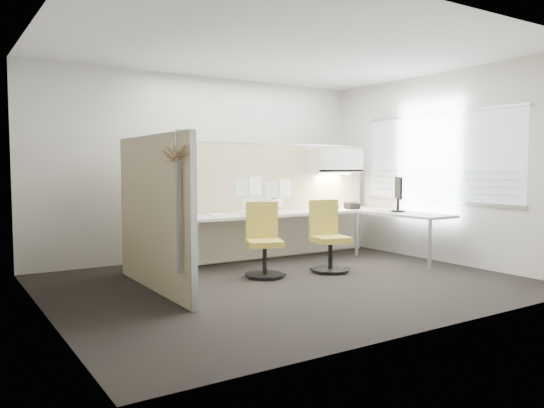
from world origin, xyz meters
TOP-DOWN VIEW (x-y plane):
  - floor at (0.00, 0.00)m, footprint 5.50×4.50m
  - ceiling at (0.00, 0.00)m, footprint 5.50×4.50m
  - wall_back at (0.00, 2.25)m, footprint 5.50×0.02m
  - wall_front at (0.00, -2.25)m, footprint 5.50×0.02m
  - wall_left at (-2.75, 0.00)m, footprint 0.02×4.50m
  - wall_right at (2.75, 0.00)m, footprint 0.02×4.50m
  - window_pane at (2.73, 0.00)m, footprint 0.01×2.80m
  - partition_back at (0.55, 1.60)m, footprint 4.10×0.06m
  - partition_left at (-1.50, 0.50)m, footprint 0.06×2.20m
  - desk at (0.93, 1.13)m, footprint 4.00×2.07m
  - overhead_bin at (1.90, 1.39)m, footprint 0.90×0.36m
  - task_light_strip at (1.90, 1.39)m, footprint 0.60×0.06m
  - pinned_papers at (0.63, 1.57)m, footprint 1.01×0.00m
  - poster at (-1.05, 1.57)m, footprint 0.28×0.00m
  - chair_left at (-0.04, 0.46)m, footprint 0.57×0.59m
  - chair_right at (0.87, 0.28)m, footprint 0.52×0.54m
  - monitor at (2.30, 0.38)m, footprint 0.32×0.42m
  - phone at (2.09, 1.18)m, footprint 0.22×0.21m
  - stapler at (1.63, 1.39)m, footprint 0.14×0.06m
  - tape_dispenser at (1.81, 1.26)m, footprint 0.11×0.08m
  - coat_hook at (-1.58, -0.35)m, footprint 0.18×0.48m
  - paper_stack_0 at (-1.04, 1.26)m, footprint 0.25×0.32m
  - paper_stack_1 at (-0.26, 1.33)m, footprint 0.29×0.34m
  - paper_stack_2 at (0.19, 1.20)m, footprint 0.25×0.31m
  - paper_stack_3 at (1.52, 1.24)m, footprint 0.23×0.30m
  - paper_stack_4 at (2.30, 0.68)m, footprint 0.30×0.35m

SIDE VIEW (x-z plane):
  - floor at x=0.00m, z-range -0.01..0.00m
  - chair_left at x=-0.04m, z-range -0.03..0.91m
  - chair_right at x=0.87m, z-range -0.03..0.92m
  - desk at x=0.93m, z-range 0.24..0.97m
  - paper_stack_1 at x=-0.26m, z-range 0.73..0.75m
  - paper_stack_4 at x=2.30m, z-range 0.73..0.75m
  - paper_stack_3 at x=1.52m, z-range 0.73..0.75m
  - paper_stack_0 at x=-1.04m, z-range 0.73..0.76m
  - paper_stack_2 at x=0.19m, z-range 0.73..0.78m
  - stapler at x=1.63m, z-range 0.73..0.78m
  - tape_dispenser at x=1.81m, z-range 0.73..0.79m
  - phone at x=2.09m, z-range 0.72..0.84m
  - partition_back at x=0.55m, z-range 0.00..1.75m
  - partition_left at x=-1.50m, z-range 0.00..1.75m
  - pinned_papers at x=0.63m, z-range 0.80..1.27m
  - monitor at x=2.30m, z-range 0.77..1.30m
  - task_light_strip at x=1.90m, z-range 1.29..1.31m
  - wall_back at x=0.00m, z-range 0.00..2.80m
  - wall_front at x=0.00m, z-range 0.00..2.80m
  - wall_left at x=-2.75m, z-range 0.00..2.80m
  - wall_right at x=2.75m, z-range 0.00..2.80m
  - coat_hook at x=-1.58m, z-range 0.69..2.12m
  - poster at x=-1.05m, z-range 1.24..1.59m
  - overhead_bin at x=1.90m, z-range 1.32..1.70m
  - window_pane at x=2.73m, z-range 0.90..2.20m
  - ceiling at x=0.00m, z-range 2.80..2.81m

